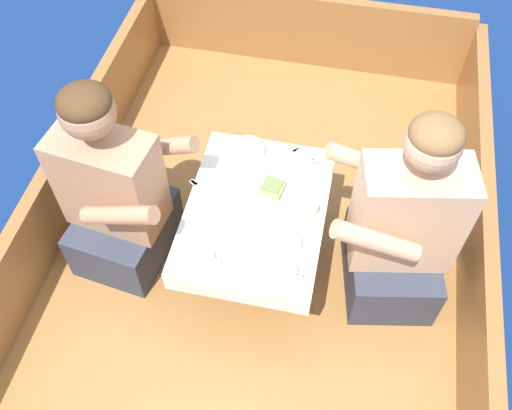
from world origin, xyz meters
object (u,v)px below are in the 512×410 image
(coffee_cup_center, at_px, (304,158))
(tin_can, at_px, (310,208))
(sandwich, at_px, (272,188))
(coffee_cup_starboard, at_px, (205,260))
(coffee_cup_port, at_px, (287,273))
(person_starboard, at_px, (400,231))
(person_port, at_px, (116,197))

(coffee_cup_center, distance_m, tin_can, 0.26)
(coffee_cup_center, relative_size, tin_can, 1.44)
(tin_can, bearing_deg, sandwich, 157.88)
(coffee_cup_starboard, distance_m, coffee_cup_center, 0.64)
(coffee_cup_port, bearing_deg, sandwich, 108.77)
(coffee_cup_starboard, bearing_deg, sandwich, 64.67)
(coffee_cup_port, bearing_deg, coffee_cup_starboard, -179.59)
(person_starboard, bearing_deg, person_port, -7.51)
(tin_can, bearing_deg, person_starboard, -2.42)
(person_starboard, relative_size, coffee_cup_center, 10.32)
(person_port, height_order, person_starboard, person_starboard)
(coffee_cup_center, bearing_deg, person_port, -155.34)
(person_starboard, distance_m, tin_can, 0.37)
(person_starboard, relative_size, coffee_cup_starboard, 10.18)
(sandwich, xyz_separation_m, coffee_cup_starboard, (-0.18, -0.39, -0.01))
(person_port, relative_size, coffee_cup_starboard, 9.95)
(person_port, xyz_separation_m, coffee_cup_center, (0.73, 0.34, 0.04))
(coffee_cup_center, bearing_deg, person_starboard, -31.88)
(person_port, height_order, coffee_cup_port, person_port)
(coffee_cup_starboard, bearing_deg, coffee_cup_center, 63.54)
(person_port, xyz_separation_m, tin_can, (0.80, 0.08, 0.03))
(person_starboard, bearing_deg, sandwich, -19.77)
(person_starboard, distance_m, coffee_cup_port, 0.50)
(person_starboard, xyz_separation_m, sandwich, (-0.53, 0.08, 0.03))
(sandwich, bearing_deg, coffee_cup_port, -71.23)
(sandwich, bearing_deg, tin_can, -22.12)
(person_port, distance_m, coffee_cup_starboard, 0.51)
(person_port, xyz_separation_m, sandwich, (0.63, 0.15, 0.04))
(person_port, xyz_separation_m, coffee_cup_port, (0.76, -0.23, 0.04))
(person_starboard, relative_size, tin_can, 14.90)
(tin_can, bearing_deg, coffee_cup_starboard, -137.80)
(coffee_cup_port, xyz_separation_m, coffee_cup_center, (-0.03, 0.57, -0.00))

